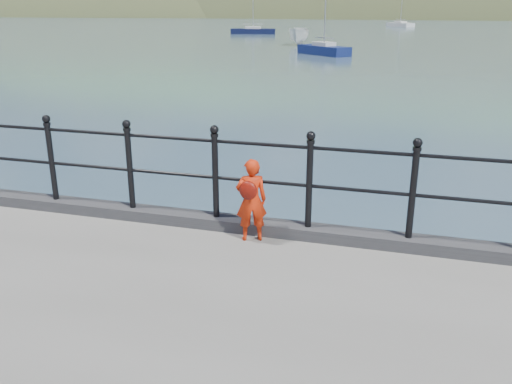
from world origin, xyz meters
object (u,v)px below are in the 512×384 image
(child, at_px, (251,200))
(sailboat_deep, at_px, (400,25))
(sailboat_left, at_px, (253,31))
(sailboat_port, at_px, (324,50))
(launch_white, at_px, (299,36))
(railing, at_px, (261,170))

(child, bearing_deg, sailboat_deep, -111.25)
(child, height_order, sailboat_left, sailboat_left)
(child, xyz_separation_m, sailboat_port, (-5.39, 38.20, -1.18))
(child, bearing_deg, launch_white, -101.08)
(launch_white, height_order, sailboat_port, sailboat_port)
(launch_white, bearing_deg, sailboat_deep, 78.96)
(railing, distance_m, sailboat_left, 71.10)
(railing, height_order, sailboat_left, sailboat_left)
(sailboat_port, bearing_deg, sailboat_deep, 127.78)
(railing, relative_size, sailboat_deep, 1.95)
(railing, bearing_deg, sailboat_deep, 90.99)
(launch_white, relative_size, sailboat_left, 0.53)
(launch_white, bearing_deg, sailboat_port, -70.63)
(railing, distance_m, child, 0.40)
(child, relative_size, launch_white, 0.22)
(sailboat_port, bearing_deg, child, -40.85)
(sailboat_left, bearing_deg, sailboat_port, -76.25)
(child, height_order, launch_white, child)
(railing, xyz_separation_m, child, (-0.05, -0.26, -0.30))
(railing, bearing_deg, child, -101.55)
(sailboat_port, bearing_deg, railing, -40.72)
(child, relative_size, sailboat_left, 0.12)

